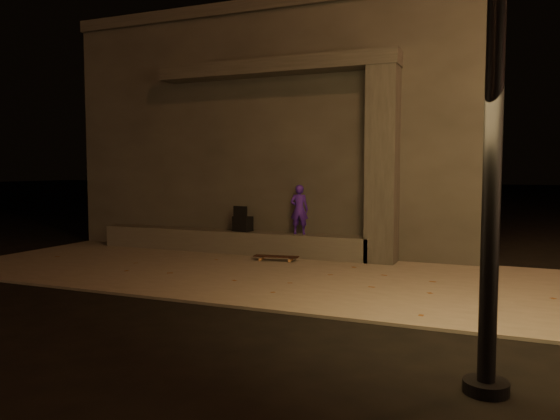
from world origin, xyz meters
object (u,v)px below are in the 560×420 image
at_px(skateboarder, 299,209).
at_px(skateboard, 276,257).
at_px(column, 383,166).
at_px(backpack, 243,223).

xyz_separation_m(skateboarder, skateboard, (-0.22, -0.65, -0.86)).
height_order(column, skateboard, column).
distance_m(column, backpack, 3.12).
relative_size(skateboarder, skateboard, 1.11).
height_order(skateboarder, backpack, skateboarder).
distance_m(backpack, skateboard, 1.34).
relative_size(skateboarder, backpack, 1.85).
bearing_deg(skateboarder, column, 170.22).
height_order(backpack, skateboard, backpack).
bearing_deg(column, backpack, 180.00).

